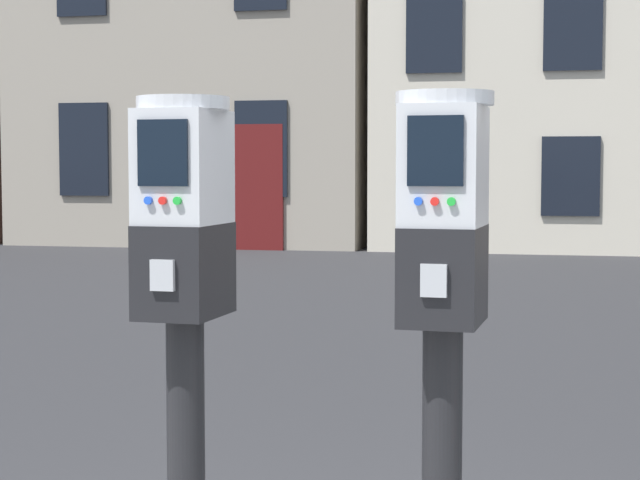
# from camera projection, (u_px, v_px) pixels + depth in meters

# --- Properties ---
(parking_meter_near_kerb) EXTENTS (0.23, 0.26, 1.44)m
(parking_meter_near_kerb) POSITION_uv_depth(u_px,v_px,m) (184.00, 290.00, 2.55)
(parking_meter_near_kerb) COLOR black
(parking_meter_near_kerb) RESTS_ON sidewalk_slab
(parking_meter_twin_adjacent) EXTENTS (0.23, 0.26, 1.45)m
(parking_meter_twin_adjacent) POSITION_uv_depth(u_px,v_px,m) (443.00, 296.00, 2.41)
(parking_meter_twin_adjacent) COLOR black
(parking_meter_twin_adjacent) RESTS_ON sidewalk_slab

